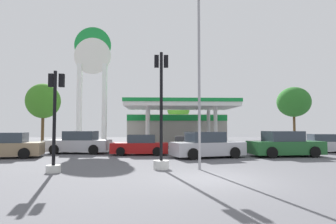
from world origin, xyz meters
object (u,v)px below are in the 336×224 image
object	(u,v)px
car_2	(285,145)
traffic_signal_0	(161,129)
car_0	(5,146)
station_pole_sign	(92,72)
tree_1	(178,110)
car_4	(140,146)
car_5	(207,146)
traffic_signal_1	(55,129)
car_1	(325,144)
corner_streetlamp	(200,65)
tree_2	(294,102)
tree_0	(43,101)
car_3	(79,143)

from	to	relation	value
car_2	traffic_signal_0	size ratio (longest dim) A/B	0.89
car_0	station_pole_sign	bearing A→B (deg)	71.17
tree_1	station_pole_sign	bearing A→B (deg)	-127.66
car_4	traffic_signal_0	bearing A→B (deg)	-78.90
car_5	tree_1	xyz separation A→B (m)	(-0.09, 21.74, 3.58)
car_2	car_5	world-z (taller)	car_2
station_pole_sign	traffic_signal_1	world-z (taller)	station_pole_sign
car_5	tree_1	size ratio (longest dim) A/B	0.85
car_1	traffic_signal_1	xyz separation A→B (m)	(-17.10, -8.94, 1.18)
car_5	car_4	bearing A→B (deg)	155.23
car_4	tree_1	size ratio (longest dim) A/B	0.69
car_5	corner_streetlamp	bearing A→B (deg)	-103.33
traffic_signal_0	car_5	bearing A→B (deg)	58.39
car_4	tree_2	world-z (taller)	tree_2
car_4	tree_0	size ratio (longest dim) A/B	0.51
traffic_signal_1	tree_0	size ratio (longest dim) A/B	0.56
station_pole_sign	tree_1	distance (m)	15.45
tree_1	corner_streetlamp	distance (m)	27.01
car_0	car_3	size ratio (longest dim) A/B	0.99
car_0	tree_2	distance (m)	35.62
tree_2	corner_streetlamp	xyz separation A→B (m)	(-17.24, -26.31, -0.70)
car_5	tree_0	size ratio (longest dim) A/B	0.63
traffic_signal_0	car_4	bearing A→B (deg)	101.10
tree_1	car_3	bearing A→B (deg)	-115.43
traffic_signal_1	corner_streetlamp	size ratio (longest dim) A/B	0.54
station_pole_sign	tree_1	xyz separation A→B (m)	(9.27, 12.01, -2.94)
tree_2	tree_0	bearing A→B (deg)	-178.80
tree_2	car_1	bearing A→B (deg)	-109.84
car_1	car_4	size ratio (longest dim) A/B	1.03
traffic_signal_1	tree_0	world-z (taller)	tree_0
car_1	car_5	bearing A→B (deg)	-160.80
car_0	tree_1	bearing A→B (deg)	59.78
car_2	corner_streetlamp	size ratio (longest dim) A/B	0.60
car_4	corner_streetlamp	xyz separation A→B (m)	(3.06, -7.23, 4.09)
car_4	tree_0	distance (m)	23.44
car_1	car_5	distance (m)	10.16
car_1	car_5	world-z (taller)	car_5
car_1	car_3	distance (m)	18.43
car_3	tree_2	bearing A→B (deg)	35.53
car_3	traffic_signal_0	size ratio (longest dim) A/B	0.87
car_2	station_pole_sign	bearing A→B (deg)	147.66
car_4	car_0	bearing A→B (deg)	-168.56
car_0	corner_streetlamp	size ratio (longest dim) A/B	0.58
car_2	tree_1	xyz separation A→B (m)	(-5.30, 21.24, 3.56)
station_pole_sign	car_1	distance (m)	21.07
station_pole_sign	corner_streetlamp	bearing A→B (deg)	-61.55
car_3	car_1	bearing A→B (deg)	0.00
car_1	tree_2	bearing A→B (deg)	70.16
tree_1	tree_2	xyz separation A→B (m)	(16.08, -0.67, 1.11)
car_3	car_4	world-z (taller)	car_3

